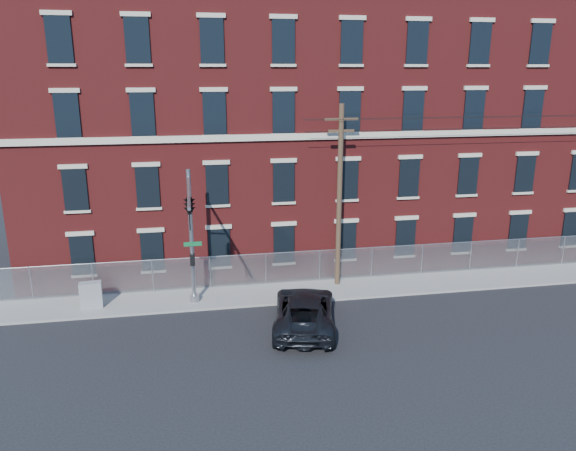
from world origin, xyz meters
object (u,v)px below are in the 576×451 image
(utility_pole_near, at_px, (339,194))
(utility_cabinet, at_px, (91,295))
(traffic_signal_mast, at_px, (190,215))
(pickup_truck, at_px, (304,311))

(utility_pole_near, xyz_separation_m, utility_cabinet, (-13.16, -0.92, -4.54))
(traffic_signal_mast, bearing_deg, utility_pole_near, 23.14)
(utility_pole_near, xyz_separation_m, pickup_truck, (-2.89, -4.76, -4.51))
(pickup_truck, bearing_deg, utility_pole_near, -108.88)
(utility_pole_near, bearing_deg, traffic_signal_mast, -156.86)
(traffic_signal_mast, relative_size, utility_cabinet, 5.19)
(utility_pole_near, distance_m, pickup_truck, 7.17)
(traffic_signal_mast, relative_size, utility_pole_near, 0.70)
(utility_cabinet, bearing_deg, utility_pole_near, -1.89)
(pickup_truck, bearing_deg, utility_cabinet, -8.13)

